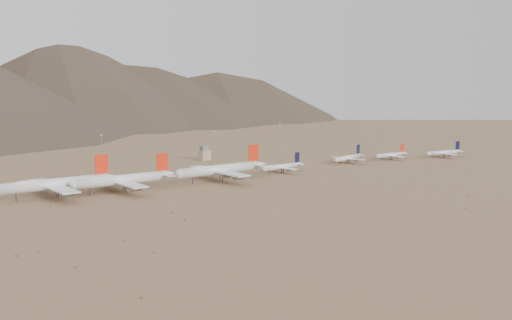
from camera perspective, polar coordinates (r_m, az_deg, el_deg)
ground at (r=420.81m, az=-0.26°, el=-2.13°), size 3000.00×3000.00×0.00m
widebody_west at (r=392.57m, az=-17.41°, el=-2.03°), size 77.11×59.44×22.90m
widebody_centre at (r=400.58m, az=-11.77°, el=-1.71°), size 72.73×56.00×21.59m
widebody_east at (r=432.46m, az=-3.20°, el=-0.83°), size 75.79×58.59×22.53m
narrowbody_a at (r=468.27m, az=2.40°, el=-0.58°), size 41.33×30.04×13.69m
narrowbody_b at (r=522.75m, az=8.23°, el=0.22°), size 40.26×29.88×13.70m
narrowbody_c at (r=550.06m, az=11.96°, el=0.46°), size 37.81×27.14×12.47m
narrowbody_d at (r=574.78m, az=16.42°, el=0.64°), size 40.53×29.37×13.40m
control_tower at (r=537.15m, az=-4.60°, el=0.56°), size 8.00×8.00×12.00m
mast_west at (r=504.69m, az=-13.55°, el=0.93°), size 2.00×0.60×25.70m
mast_centre at (r=522.95m, az=-3.75°, el=1.36°), size 2.00×0.60×25.70m
mast_east at (r=609.63m, az=2.13°, el=2.27°), size 2.00×0.60×25.70m
mast_far_east at (r=640.66m, az=9.57°, el=2.44°), size 2.00×0.60×25.70m
desert_scrub at (r=345.63m, az=5.86°, el=-4.28°), size 406.36×171.44×0.91m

